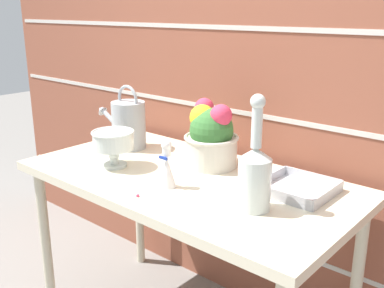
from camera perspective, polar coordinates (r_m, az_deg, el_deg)
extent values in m
cube|color=brown|center=(1.98, 7.58, 9.19)|extent=(3.60, 0.08, 2.20)
cube|color=beige|center=(2.18, 6.18, -11.13)|extent=(3.53, 0.00, 0.02)
cube|color=beige|center=(1.97, 6.71, 3.90)|extent=(3.53, 0.00, 0.02)
cube|color=beige|center=(1.93, 7.08, 14.39)|extent=(3.53, 0.00, 0.02)
cube|color=beige|center=(1.74, -0.74, -4.60)|extent=(1.31, 0.69, 0.04)
cylinder|color=beige|center=(2.16, -18.08, -11.82)|extent=(0.04, 0.04, 0.70)
cylinder|color=beige|center=(2.46, -6.75, -7.45)|extent=(0.04, 0.04, 0.70)
cylinder|color=#9EA3A8|center=(2.07, -8.04, 2.40)|extent=(0.15, 0.15, 0.21)
cylinder|color=#9EA3A8|center=(2.17, -10.31, 3.21)|extent=(0.14, 0.02, 0.09)
cone|color=#9EA3A8|center=(2.21, -11.46, 4.30)|extent=(0.05, 0.05, 0.06)
torus|color=#9EA3A8|center=(2.04, -8.17, 5.69)|extent=(0.13, 0.01, 0.13)
cylinder|color=silver|center=(1.86, -9.82, -2.63)|extent=(0.10, 0.10, 0.01)
cylinder|color=silver|center=(1.85, -9.88, -1.53)|extent=(0.04, 0.04, 0.06)
sphere|color=silver|center=(1.85, -9.88, -1.44)|extent=(0.04, 0.04, 0.04)
cylinder|color=silver|center=(1.83, -9.98, 0.44)|extent=(0.16, 0.16, 0.07)
torus|color=silver|center=(1.82, -10.04, 1.49)|extent=(0.17, 0.17, 0.01)
cylinder|color=beige|center=(1.83, 2.40, -0.96)|extent=(0.21, 0.21, 0.12)
torus|color=beige|center=(1.81, 2.43, 0.86)|extent=(0.22, 0.22, 0.01)
sphere|color=#387033|center=(1.80, 2.44, 1.82)|extent=(0.18, 0.18, 0.18)
sphere|color=yellow|center=(1.80, 1.34, 3.39)|extent=(0.10, 0.10, 0.10)
sphere|color=#E03856|center=(1.84, 1.57, 4.65)|extent=(0.08, 0.08, 0.08)
sphere|color=#E03856|center=(1.75, 3.70, 3.64)|extent=(0.09, 0.09, 0.09)
cylinder|color=silver|center=(1.44, 7.92, -5.09)|extent=(0.11, 0.11, 0.17)
cone|color=silver|center=(1.40, 8.09, -1.18)|extent=(0.11, 0.11, 0.04)
cylinder|color=silver|center=(1.38, 8.23, 2.09)|extent=(0.03, 0.03, 0.13)
sphere|color=silver|center=(1.36, 8.37, 5.36)|extent=(0.05, 0.05, 0.05)
cone|color=white|center=(1.61, -3.22, -3.49)|extent=(0.07, 0.07, 0.12)
cylinder|color=white|center=(1.59, -3.26, -0.83)|extent=(0.03, 0.03, 0.04)
sphere|color=white|center=(1.58, -3.27, -0.14)|extent=(0.04, 0.04, 0.04)
cube|color=#193399|center=(1.58, -3.68, -1.78)|extent=(0.04, 0.01, 0.01)
cube|color=#B7B7BC|center=(1.63, 13.22, -5.83)|extent=(0.23, 0.23, 0.01)
cube|color=#B7B7BC|center=(1.53, 11.23, -6.57)|extent=(0.23, 0.01, 0.04)
cube|color=#B7B7BC|center=(1.72, 15.05, -4.18)|extent=(0.23, 0.01, 0.04)
cube|color=#B7B7BC|center=(1.67, 9.79, -4.40)|extent=(0.01, 0.23, 0.04)
cube|color=#B7B7BC|center=(1.58, 16.94, -6.25)|extent=(0.01, 0.23, 0.04)
sphere|color=#E03856|center=(1.56, -6.90, -6.53)|extent=(0.01, 0.01, 0.01)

